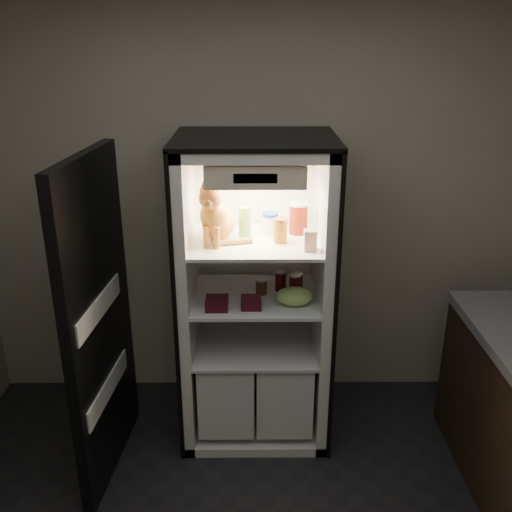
{
  "coord_description": "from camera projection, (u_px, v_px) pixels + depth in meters",
  "views": [
    {
      "loc": [
        -0.01,
        -1.77,
        2.4
      ],
      "look_at": [
        0.01,
        1.32,
        1.19
      ],
      "focal_mm": 40.0,
      "sensor_mm": 36.0,
      "label": 1
    }
  ],
  "objects": [
    {
      "name": "parmesan_shaker",
      "position": [
        245.0,
        222.0,
        3.29
      ],
      "size": [
        0.07,
        0.07,
        0.18
      ],
      "color": "green",
      "rests_on": "refrigerator"
    },
    {
      "name": "salsa_jar",
      "position": [
        280.0,
        230.0,
        3.21
      ],
      "size": [
        0.08,
        0.08,
        0.14
      ],
      "color": "maroon",
      "rests_on": "refrigerator"
    },
    {
      "name": "room_shell",
      "position": [
        257.0,
        279.0,
        1.93
      ],
      "size": [
        3.6,
        3.6,
        3.6
      ],
      "color": "white",
      "rests_on": "floor"
    },
    {
      "name": "cream_carton",
      "position": [
        310.0,
        240.0,
        3.09
      ],
      "size": [
        0.07,
        0.07,
        0.12
      ],
      "primitive_type": "cube",
      "color": "white",
      "rests_on": "refrigerator"
    },
    {
      "name": "tabby_cat",
      "position": [
        216.0,
        218.0,
        3.19
      ],
      "size": [
        0.32,
        0.37,
        0.38
      ],
      "rotation": [
        0.0,
        0.0,
        -0.19
      ],
      "color": "#C16B18",
      "rests_on": "refrigerator"
    },
    {
      "name": "pepper_jar",
      "position": [
        298.0,
        218.0,
        3.35
      ],
      "size": [
        0.11,
        0.11,
        0.19
      ],
      "color": "maroon",
      "rests_on": "refrigerator"
    },
    {
      "name": "soda_can_b",
      "position": [
        297.0,
        283.0,
        3.4
      ],
      "size": [
        0.07,
        0.07,
        0.13
      ],
      "color": "black",
      "rests_on": "refrigerator"
    },
    {
      "name": "soda_can_c",
      "position": [
        295.0,
        285.0,
        3.37
      ],
      "size": [
        0.07,
        0.07,
        0.13
      ],
      "color": "black",
      "rests_on": "refrigerator"
    },
    {
      "name": "grape_bag",
      "position": [
        294.0,
        296.0,
        3.26
      ],
      "size": [
        0.21,
        0.15,
        0.1
      ],
      "primitive_type": "ellipsoid",
      "color": "#8BBA56",
      "rests_on": "refrigerator"
    },
    {
      "name": "berry_box_left",
      "position": [
        217.0,
        303.0,
        3.22
      ],
      "size": [
        0.13,
        0.13,
        0.06
      ],
      "primitive_type": "cube",
      "color": "#4B0C1C",
      "rests_on": "refrigerator"
    },
    {
      "name": "berry_box_right",
      "position": [
        251.0,
        303.0,
        3.24
      ],
      "size": [
        0.12,
        0.12,
        0.06
      ],
      "primitive_type": "cube",
      "color": "#4B0C1C",
      "rests_on": "refrigerator"
    },
    {
      "name": "fridge_door",
      "position": [
        99.0,
        325.0,
        3.1
      ],
      "size": [
        0.14,
        0.87,
        1.85
      ],
      "rotation": [
        0.0,
        0.0,
        -0.09
      ],
      "color": "black",
      "rests_on": "floor"
    },
    {
      "name": "condiment_jar",
      "position": [
        261.0,
        286.0,
        3.4
      ],
      "size": [
        0.07,
        0.07,
        0.09
      ],
      "color": "#592D19",
      "rests_on": "refrigerator"
    },
    {
      "name": "refrigerator",
      "position": [
        255.0,
        312.0,
        3.52
      ],
      "size": [
        0.9,
        0.72,
        1.88
      ],
      "color": "white",
      "rests_on": "floor"
    },
    {
      "name": "soda_can_a",
      "position": [
        281.0,
        281.0,
        3.44
      ],
      "size": [
        0.07,
        0.07,
        0.12
      ],
      "color": "black",
      "rests_on": "refrigerator"
    },
    {
      "name": "mayo_tub",
      "position": [
        270.0,
        224.0,
        3.34
      ],
      "size": [
        0.09,
        0.09,
        0.13
      ],
      "color": "white",
      "rests_on": "refrigerator"
    }
  ]
}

